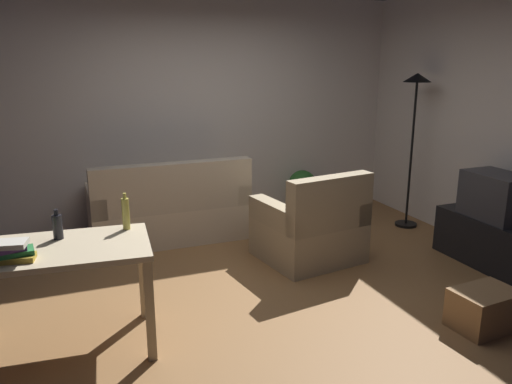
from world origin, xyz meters
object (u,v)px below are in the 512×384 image
(tv, at_px, (497,196))
(storage_box, at_px, (484,309))
(desk, at_px, (59,262))
(book_stack, at_px, (11,251))
(torchiere_lamp, at_px, (415,108))
(potted_plant, at_px, (302,189))
(couch, at_px, (169,212))
(bottle_squat, at_px, (126,213))
(armchair, at_px, (312,229))
(tv_stand, at_px, (491,241))
(bottle_dark, at_px, (58,226))

(tv, height_order, storage_box, tv)
(desk, height_order, storage_box, desk)
(storage_box, xyz_separation_m, book_stack, (-3.20, 0.70, 0.67))
(torchiere_lamp, relative_size, potted_plant, 3.18)
(couch, relative_size, bottle_squat, 6.21)
(tv, height_order, armchair, same)
(tv_stand, bearing_deg, torchiere_lamp, 0.00)
(desk, bearing_deg, potted_plant, 42.34)
(tv_stand, height_order, storage_box, tv_stand)
(tv_stand, relative_size, potted_plant, 1.93)
(couch, distance_m, tv_stand, 3.35)
(tv, distance_m, armchair, 1.79)
(couch, height_order, potted_plant, couch)
(bottle_dark, bearing_deg, tv, -1.56)
(tv_stand, bearing_deg, bottle_squat, 87.63)
(bottle_squat, bearing_deg, tv, -2.37)
(tv, height_order, desk, tv)
(tv_stand, distance_m, book_stack, 4.23)
(torchiere_lamp, bearing_deg, book_stack, -160.26)
(book_stack, bearing_deg, tv_stand, 2.92)
(potted_plant, height_order, book_stack, book_stack)
(storage_box, distance_m, bottle_dark, 3.18)
(storage_box, bearing_deg, couch, 122.40)
(desk, distance_m, bottle_squat, 0.57)
(tv_stand, relative_size, armchair, 1.08)
(tv_stand, height_order, potted_plant, potted_plant)
(potted_plant, relative_size, bottle_squat, 2.08)
(bottle_dark, relative_size, book_stack, 0.77)
(torchiere_lamp, xyz_separation_m, desk, (-3.92, -1.34, -0.76))
(couch, distance_m, book_stack, 2.60)
(potted_plant, xyz_separation_m, storage_box, (-0.03, -3.12, -0.18))
(potted_plant, relative_size, bottle_dark, 2.69)
(tv_stand, xyz_separation_m, torchiere_lamp, (0.00, 1.29, 1.17))
(armchair, bearing_deg, book_stack, 11.83)
(desk, bearing_deg, couch, 64.36)
(bottle_dark, relative_size, bottle_squat, 0.77)
(book_stack, bearing_deg, storage_box, -12.27)
(bottle_dark, bearing_deg, bottle_squat, 4.34)
(tv, distance_m, book_stack, 4.19)
(potted_plant, height_order, bottle_dark, bottle_dark)
(torchiere_lamp, bearing_deg, bottle_dark, -163.19)
(armchair, bearing_deg, bottle_dark, 6.99)
(book_stack, bearing_deg, couch, 56.11)
(potted_plant, xyz_separation_m, book_stack, (-3.23, -2.42, 0.49))
(storage_box, relative_size, book_stack, 1.74)
(couch, xyz_separation_m, book_stack, (-1.42, -2.11, 0.52))
(storage_box, bearing_deg, armchair, 109.72)
(tv, bearing_deg, tv_stand, 90.00)
(couch, bearing_deg, armchair, 135.99)
(bottle_squat, relative_size, book_stack, 0.99)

